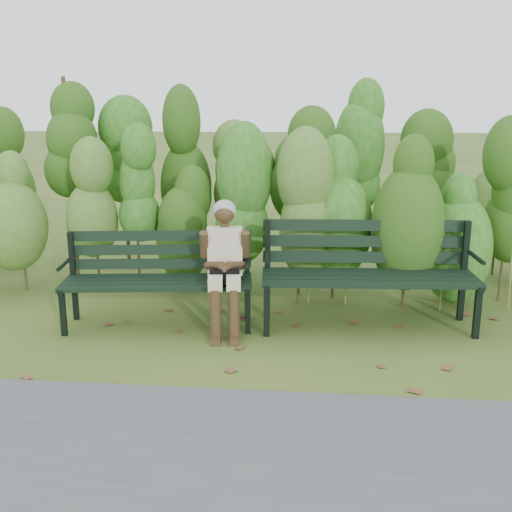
{
  "coord_description": "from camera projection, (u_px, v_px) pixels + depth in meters",
  "views": [
    {
      "loc": [
        0.52,
        -5.13,
        2.17
      ],
      "look_at": [
        0.0,
        0.35,
        0.75
      ],
      "focal_mm": 42.0,
      "sensor_mm": 36.0,
      "label": 1
    }
  ],
  "objects": [
    {
      "name": "hedge_band",
      "position": [
        268.0,
        182.0,
        7.02
      ],
      "size": [
        11.04,
        1.67,
        2.42
      ],
      "color": "#47381E",
      "rests_on": "ground"
    },
    {
      "name": "footpath",
      "position": [
        214.0,
        493.0,
        3.42
      ],
      "size": [
        60.0,
        2.5,
        0.01
      ],
      "primitive_type": "cube",
      "color": "#474749",
      "rests_on": "ground"
    },
    {
      "name": "ground",
      "position": [
        252.0,
        344.0,
        5.54
      ],
      "size": [
        80.0,
        80.0,
        0.0
      ],
      "primitive_type": "plane",
      "color": "#3C581F"
    },
    {
      "name": "leaf_litter",
      "position": [
        215.0,
        353.0,
        5.33
      ],
      "size": [
        5.62,
        2.13,
        0.01
      ],
      "color": "brown",
      "rests_on": "ground"
    },
    {
      "name": "seated_woman",
      "position": [
        225.0,
        258.0,
        5.73
      ],
      "size": [
        0.5,
        0.73,
        1.26
      ],
      "color": "beige",
      "rests_on": "ground"
    },
    {
      "name": "bench_right",
      "position": [
        368.0,
        265.0,
        5.89
      ],
      "size": [
        2.11,
        0.81,
        1.03
      ],
      "color": "black",
      "rests_on": "ground"
    },
    {
      "name": "bench_left",
      "position": [
        159.0,
        271.0,
        5.94
      ],
      "size": [
        1.9,
        0.82,
        0.92
      ],
      "color": "black",
      "rests_on": "ground"
    }
  ]
}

